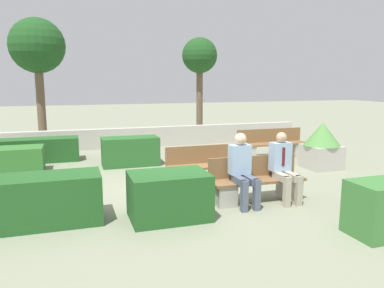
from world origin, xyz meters
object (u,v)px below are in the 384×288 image
Objects in this scene: bench_front at (257,184)px; tree_leftmost at (37,48)px; bench_left_side at (272,146)px; planter_corner_left at (322,144)px; tree_center_left at (200,58)px; bench_right_side at (211,169)px; person_seated_woman at (242,166)px; person_seated_man at (284,164)px.

tree_leftmost is at bearing 117.42° from bench_front.
planter_corner_left is at bearing -80.20° from bench_left_side.
bench_right_side is at bearing -106.83° from tree_center_left.
bench_front is 0.41× the size of tree_leftmost.
bench_front is at bearing -146.27° from planter_corner_left.
tree_center_left is (1.99, 6.56, 2.79)m from bench_right_side.
bench_left_side is at bearing 56.37° from bench_front.
bench_left_side is 1.61× the size of person_seated_woman.
bench_right_side is at bearing -147.76° from bench_left_side.
person_seated_man is at bearing -97.95° from tree_center_left.
bench_right_side is 0.45× the size of tree_leftmost.
person_seated_man is (-1.92, -3.72, 0.38)m from bench_left_side.
bench_front is 1.47m from bench_right_side.
tree_center_left is (5.88, -0.27, -0.28)m from tree_leftmost.
bench_left_side is 0.54× the size of tree_center_left.
bench_front is 1.38× the size of person_seated_woman.
tree_leftmost is 1.13× the size of tree_center_left.
tree_center_left is at bearing -2.64° from tree_leftmost.
bench_left_side is at bearing 62.77° from person_seated_man.
bench_left_side is 8.70m from tree_leftmost.
tree_leftmost is at bearing 119.51° from person_seated_man.
tree_center_left is (1.98, 8.12, 2.39)m from person_seated_woman.
bench_front is at bearing -101.35° from tree_center_left.
person_seated_man is at bearing -0.22° from person_seated_woman.
bench_left_side is at bearing 53.43° from person_seated_woman.
bench_right_side is 0.51× the size of tree_center_left.
tree_leftmost is (-3.90, 6.84, 3.07)m from bench_right_side.
tree_leftmost reaches higher than bench_right_side.
bench_left_side is at bearing 46.18° from bench_right_side.
person_seated_woman is 3.82m from planter_corner_left.
bench_front and bench_right_side have the same top height.
person_seated_man reaches higher than bench_left_side.
tree_center_left is at bearing 81.31° from bench_right_side.
bench_right_side is 1.66× the size of planter_corner_left.
person_seated_woman is at bearing -103.69° from tree_center_left.
bench_front is at bearing 19.99° from person_seated_woman.
bench_front is 8.61m from tree_center_left.
bench_right_side is (-2.77, -2.16, -0.01)m from bench_left_side.
person_seated_woman is at bearing 179.78° from person_seated_man.
bench_front is 0.92× the size of bench_right_side.
tree_leftmost is at bearing 138.33° from planter_corner_left.
person_seated_man is 0.98× the size of person_seated_woman.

